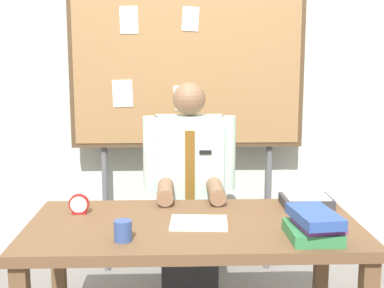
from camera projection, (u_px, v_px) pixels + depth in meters
back_wall at (186, 79)px, 3.66m from camera, size 6.40×0.08×2.70m
desk at (193, 240)px, 2.49m from camera, size 1.59×0.81×0.72m
person at (189, 203)px, 3.13m from camera, size 0.55×0.56×1.36m
bulletin_board at (187, 65)px, 3.45m from camera, size 1.57×0.09×2.04m
book_stack at (314, 225)px, 2.25m from camera, size 0.23×0.31×0.13m
open_notebook at (199, 223)px, 2.46m from camera, size 0.28×0.24×0.01m
desk_clock at (79, 205)px, 2.61m from camera, size 0.10×0.04×0.10m
coffee_mug at (123, 231)px, 2.23m from camera, size 0.08×0.08×0.09m
paper_tray at (306, 201)px, 2.76m from camera, size 0.26×0.20×0.06m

